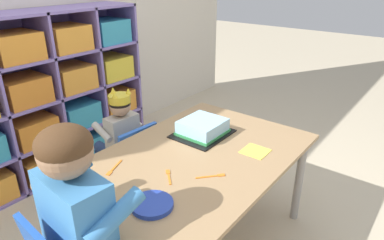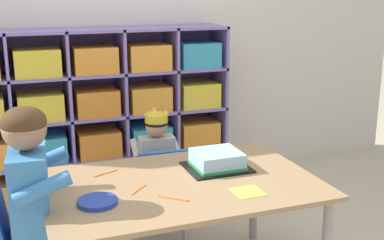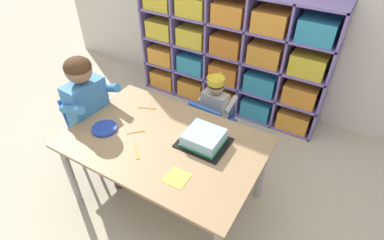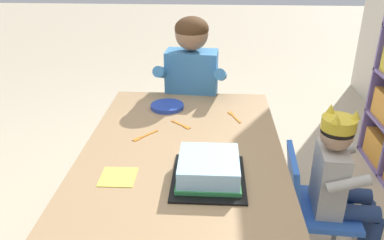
{
  "view_description": "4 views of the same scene",
  "coord_description": "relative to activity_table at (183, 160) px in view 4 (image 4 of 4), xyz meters",
  "views": [
    {
      "loc": [
        -1.24,
        -0.96,
        1.52
      ],
      "look_at": [
        0.11,
        0.1,
        0.75
      ],
      "focal_mm": 31.96,
      "sensor_mm": 36.0,
      "label": 1
    },
    {
      "loc": [
        -0.75,
        -2.18,
        1.54
      ],
      "look_at": [
        0.11,
        0.14,
        0.87
      ],
      "focal_mm": 47.06,
      "sensor_mm": 36.0,
      "label": 2
    },
    {
      "loc": [
        0.95,
        -1.23,
        2.02
      ],
      "look_at": [
        0.17,
        0.08,
        0.8
      ],
      "focal_mm": 28.81,
      "sensor_mm": 36.0,
      "label": 3
    },
    {
      "loc": [
        1.51,
        0.12,
        1.44
      ],
      "look_at": [
        0.14,
        0.05,
        0.8
      ],
      "focal_mm": 36.71,
      "sensor_mm": 36.0,
      "label": 4
    }
  ],
  "objects": [
    {
      "name": "activity_table",
      "position": [
        0.0,
        0.0,
        0.0
      ],
      "size": [
        1.33,
        0.87,
        0.61
      ],
      "color": "#A37F56",
      "rests_on": "ground"
    },
    {
      "name": "classroom_chair_blue",
      "position": [
        0.06,
        0.57,
        -0.17
      ],
      "size": [
        0.34,
        0.33,
        0.61
      ],
      "rotation": [
        0.0,
        0.0,
        3.08
      ],
      "color": "blue",
      "rests_on": "ground"
    },
    {
      "name": "child_with_crown",
      "position": [
        0.06,
        0.68,
        -0.03
      ],
      "size": [
        0.31,
        0.31,
        0.83
      ],
      "rotation": [
        0.0,
        0.0,
        3.08
      ],
      "color": "#B2ADA3",
      "rests_on": "ground"
    },
    {
      "name": "classroom_chair_adult_side",
      "position": [
        -0.76,
        0.01,
        -0.11
      ],
      "size": [
        0.33,
        0.33,
        0.7
      ],
      "rotation": [
        0.0,
        0.0,
        1.49
      ],
      "color": "#1E4CA8",
      "rests_on": "ground"
    },
    {
      "name": "adult_helper_seated",
      "position": [
        -0.65,
        0.0,
        0.11
      ],
      "size": [
        0.44,
        0.42,
        1.04
      ],
      "rotation": [
        0.0,
        0.0,
        1.49
      ],
      "color": "#3D7FBC",
      "rests_on": "ground"
    },
    {
      "name": "birthday_cake_on_tray",
      "position": [
        0.24,
        0.12,
        0.1
      ],
      "size": [
        0.33,
        0.28,
        0.09
      ],
      "color": "black",
      "rests_on": "activity_table"
    },
    {
      "name": "paper_plate_stack",
      "position": [
        -0.43,
        -0.12,
        0.07
      ],
      "size": [
        0.18,
        0.18,
        0.02
      ],
      "primitive_type": "cylinder",
      "color": "#233DA3",
      "rests_on": "activity_table"
    },
    {
      "name": "paper_napkin_square",
      "position": [
        0.25,
        -0.23,
        0.07
      ],
      "size": [
        0.14,
        0.14,
        0.0
      ],
      "primitive_type": "cube",
      "rotation": [
        0.0,
        0.0,
        0.01
      ],
      "color": "#F4DB4C",
      "rests_on": "activity_table"
    },
    {
      "name": "fork_near_child_seat",
      "position": [
        -0.09,
        -0.19,
        0.07
      ],
      "size": [
        0.12,
        0.11,
        0.0
      ],
      "rotation": [
        0.0,
        0.0,
        2.44
      ],
      "color": "orange",
      "rests_on": "activity_table"
    },
    {
      "name": "fork_at_table_front_edge",
      "position": [
        -0.34,
        0.24,
        0.07
      ],
      "size": [
        0.14,
        0.07,
        0.0
      ],
      "rotation": [
        0.0,
        0.0,
        0.38
      ],
      "color": "orange",
      "rests_on": "activity_table"
    },
    {
      "name": "fork_by_napkin",
      "position": [
        -0.22,
        -0.02,
        0.07
      ],
      "size": [
        0.1,
        0.1,
        0.0
      ],
      "rotation": [
        0.0,
        0.0,
        3.98
      ],
      "color": "orange",
      "rests_on": "activity_table"
    }
  ]
}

